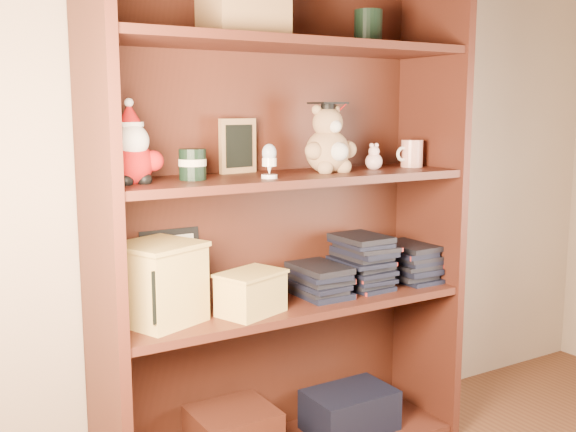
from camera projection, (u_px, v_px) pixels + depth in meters
The scene contains 16 objects.
bookcase at pixel (279, 227), 2.14m from camera, with size 1.20×0.35×1.60m.
shelf_lower at pixel (288, 304), 2.13m from camera, with size 1.14×0.33×0.02m.
shelf_upper at pixel (288, 178), 2.07m from camera, with size 1.14×0.33×0.02m.
santa_plush at pixel (131, 152), 1.80m from camera, with size 0.17×0.12×0.24m.
teachers_tin at pixel (193, 164), 1.90m from camera, with size 0.08×0.08×0.09m.
chalkboard_plaque at pixel (238, 147), 2.09m from camera, with size 0.13×0.08×0.17m.
egg_cup at pixel (269, 160), 1.94m from camera, with size 0.05×0.05×0.10m.
grad_teddy_bear at pixel (329, 145), 2.12m from camera, with size 0.19×0.16×0.23m.
pink_figurine at pixel (374, 159), 2.23m from camera, with size 0.06×0.06×0.09m.
teacher_mug at pixel (411, 154), 2.32m from camera, with size 0.11×0.07×0.09m.
certificate_frame at pixel (172, 268), 2.06m from camera, with size 0.19×0.05×0.24m.
treats_box at pixel (159, 282), 1.89m from camera, with size 0.27×0.27×0.23m.
pencils_box at pixel (251, 293), 1.98m from camera, with size 0.23×0.20×0.13m.
book_stack_left at pixel (318, 281), 2.18m from camera, with size 0.14×0.20×0.10m.
book_stack_mid at pixel (361, 260), 2.26m from camera, with size 0.14×0.20×0.19m.
book_stack_right at pixel (409, 262), 2.38m from camera, with size 0.14×0.20×0.13m.
Camera 1 is at (-1.23, -0.46, 1.15)m, focal length 42.00 mm.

